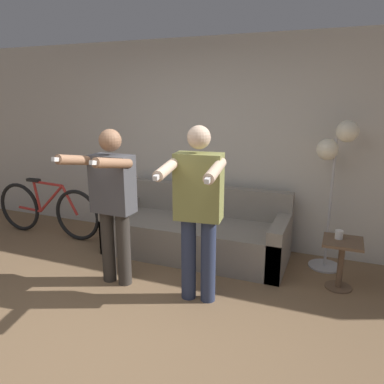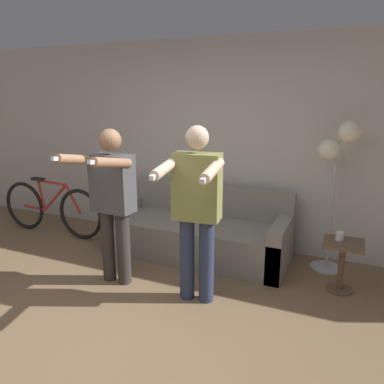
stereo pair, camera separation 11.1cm
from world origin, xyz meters
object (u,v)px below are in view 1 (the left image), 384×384
(cat, at_px, (192,179))
(bicycle, at_px, (47,210))
(person_right, at_px, (198,204))
(floor_lamp, at_px, (336,156))
(side_table, at_px, (342,255))
(cup, at_px, (339,235))
(person_left, at_px, (112,197))
(couch, at_px, (196,233))

(cat, relative_size, bicycle, 0.26)
(person_right, bearing_deg, bicycle, 155.42)
(person_right, height_order, floor_lamp, floor_lamp)
(bicycle, bearing_deg, floor_lamp, 5.80)
(side_table, distance_m, cup, 0.21)
(person_left, bearing_deg, side_table, 21.15)
(couch, xyz_separation_m, cup, (1.61, -0.22, 0.29))
(floor_lamp, bearing_deg, cat, 176.08)
(side_table, xyz_separation_m, cup, (-0.04, 0.04, 0.20))
(cat, distance_m, side_table, 2.00)
(bicycle, bearing_deg, side_table, -1.27)
(cat, relative_size, side_table, 0.86)
(person_right, relative_size, cup, 19.05)
(person_right, distance_m, floor_lamp, 1.67)
(person_right, bearing_deg, cup, 26.41)
(person_right, distance_m, cup, 1.49)
(side_table, height_order, bicycle, bicycle)
(couch, xyz_separation_m, cat, (-0.20, 0.32, 0.60))
(side_table, relative_size, bicycle, 0.30)
(cup, bearing_deg, cat, 163.43)
(person_right, bearing_deg, floor_lamp, 41.01)
(cat, height_order, side_table, cat)
(couch, height_order, cat, cat)
(cat, relative_size, floor_lamp, 0.27)
(cat, distance_m, cup, 1.91)
(person_right, relative_size, floor_lamp, 1.00)
(cat, distance_m, floor_lamp, 1.75)
(floor_lamp, height_order, side_table, floor_lamp)
(couch, xyz_separation_m, person_right, (0.40, -1.00, 0.69))
(cup, bearing_deg, person_left, -159.71)
(cup, bearing_deg, side_table, -40.32)
(cat, height_order, cup, cat)
(person_left, relative_size, cup, 18.37)
(person_right, height_order, cup, person_right)
(floor_lamp, relative_size, cup, 19.09)
(person_right, xyz_separation_m, side_table, (1.25, 0.75, -0.59))
(couch, height_order, side_table, couch)
(cat, height_order, bicycle, cat)
(side_table, bearing_deg, cup, 139.68)
(couch, relative_size, person_left, 1.37)
(side_table, bearing_deg, person_right, -149.09)
(couch, bearing_deg, bicycle, -175.58)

